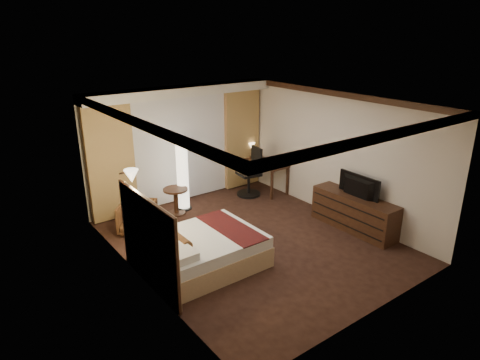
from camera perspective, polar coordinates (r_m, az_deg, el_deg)
floor at (r=8.37m, az=1.65°, el=-8.18°), size 4.50×5.50×0.01m
ceiling at (r=7.49m, az=1.86°, el=10.38°), size 4.50×5.50×0.01m
back_wall at (r=10.03m, az=-8.08°, el=4.73°), size 4.50×0.02×2.70m
left_wall at (r=6.75m, az=-13.43°, el=-3.20°), size 0.02×5.50×2.70m
right_wall at (r=9.33m, az=12.67°, el=3.29°), size 0.02×5.50×2.70m
crown_molding at (r=7.50m, az=1.86°, el=9.93°), size 4.50×5.50×0.12m
soffit at (r=9.56m, az=-7.70°, el=11.67°), size 4.50×0.50×0.20m
curtain_sheer at (r=9.99m, az=-7.83°, el=4.08°), size 2.48×0.04×2.45m
curtain_left_drape at (r=9.27m, az=-16.84°, el=2.16°), size 1.00×0.14×2.45m
curtain_right_drape at (r=10.83m, az=0.22°, el=5.50°), size 1.00×0.14×2.45m
wall_sconce at (r=7.20m, az=-14.28°, el=0.51°), size 0.24×0.24×0.24m
bed at (r=7.48m, az=-4.92°, el=-9.41°), size 1.93×1.51×0.56m
headboard at (r=6.87m, az=-12.01°, el=-8.21°), size 0.12×1.81×1.50m
armchair at (r=8.83m, az=-13.51°, el=-4.69°), size 0.92×0.91×0.69m
side_table at (r=9.53m, az=-8.52°, el=-2.82°), size 0.54×0.54×0.59m
floor_lamp at (r=9.58m, az=-7.68°, el=0.75°), size 0.35×0.35×1.65m
desk at (r=10.78m, az=3.19°, el=0.55°), size 0.55×1.31×0.75m
desk_lamp at (r=10.99m, az=1.56°, el=3.93°), size 0.18×0.18×0.34m
office_chair at (r=10.36m, az=1.17°, el=1.09°), size 0.65×0.65×1.20m
dresser at (r=9.01m, az=14.97°, el=-4.22°), size 0.50×1.86×0.72m
television at (r=8.75m, az=15.21°, el=-0.42°), size 0.58×0.99×0.13m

